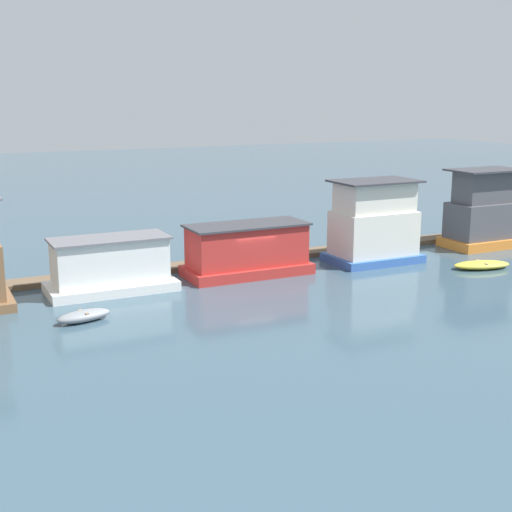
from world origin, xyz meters
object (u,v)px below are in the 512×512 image
houseboat_blue (374,224)px  dinghy_yellow (482,265)px  houseboat_red (247,250)px  mooring_post_far_right (340,240)px  houseboat_orange (483,213)px  houseboat_white (110,266)px  dinghy_grey (84,316)px  mooring_post_near_left (399,239)px

houseboat_blue → dinghy_yellow: bearing=-42.9°
dinghy_yellow → houseboat_red: bearing=159.9°
mooring_post_far_right → dinghy_yellow: bearing=-49.5°
houseboat_red → houseboat_orange: (18.21, 0.04, 0.92)m
houseboat_white → houseboat_blue: houseboat_blue is taller
houseboat_orange → dinghy_yellow: 7.15m
houseboat_blue → houseboat_orange: (9.52, 0.47, -0.03)m
houseboat_red → mooring_post_far_right: houseboat_red is taller
houseboat_blue → dinghy_grey: 20.01m
houseboat_white → houseboat_red: bearing=0.1°
houseboat_white → dinghy_yellow: houseboat_white is taller
houseboat_red → mooring_post_near_left: 12.73m
houseboat_orange → houseboat_white: bearing=-179.9°
houseboat_orange → mooring_post_far_right: size_ratio=2.54×
dinghy_yellow → mooring_post_far_right: bearing=130.5°
houseboat_blue → dinghy_yellow: (4.89, -4.55, -2.18)m
mooring_post_far_right → houseboat_white: bearing=-173.0°
houseboat_white → houseboat_orange: houseboat_orange is taller
houseboat_white → mooring_post_far_right: size_ratio=3.20×
houseboat_white → mooring_post_far_right: 16.00m
houseboat_red → houseboat_blue: size_ratio=1.31×
houseboat_white → mooring_post_far_right: (15.88, 1.94, -0.31)m
houseboat_red → dinghy_grey: bearing=-156.3°
houseboat_blue → dinghy_yellow: 7.03m
mooring_post_near_left → mooring_post_far_right: 4.89m
houseboat_red → houseboat_white: bearing=-179.9°
dinghy_yellow → mooring_post_near_left: (-1.02, 6.90, 0.44)m
houseboat_white → houseboat_orange: bearing=0.1°
dinghy_grey → mooring_post_far_right: bearing=19.8°
houseboat_orange → dinghy_grey: bearing=-170.7°
dinghy_grey → houseboat_blue: bearing=12.5°
houseboat_white → houseboat_orange: size_ratio=1.26×
dinghy_grey → mooring_post_near_left: 24.23m
houseboat_orange → dinghy_yellow: houseboat_orange is taller
houseboat_white → mooring_post_near_left: (20.75, 1.94, -0.71)m
dinghy_grey → mooring_post_near_left: bearing=15.9°
houseboat_blue → mooring_post_near_left: size_ratio=4.18×
houseboat_white → houseboat_red: (8.19, 0.01, 0.08)m
houseboat_blue → mooring_post_near_left: 4.85m
houseboat_white → houseboat_blue: (16.88, -0.41, 1.03)m
houseboat_blue → houseboat_white: bearing=178.6°
houseboat_blue → houseboat_orange: size_ratio=1.04×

